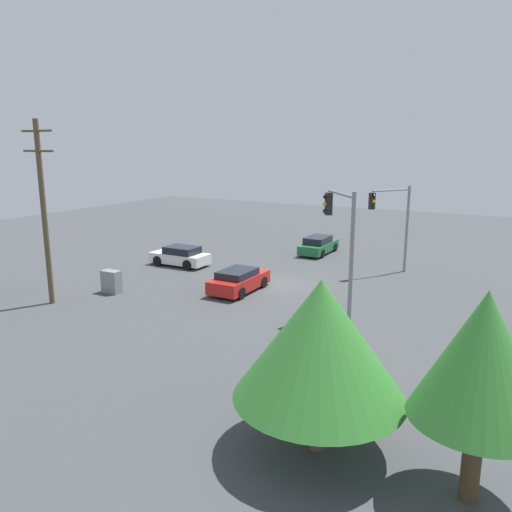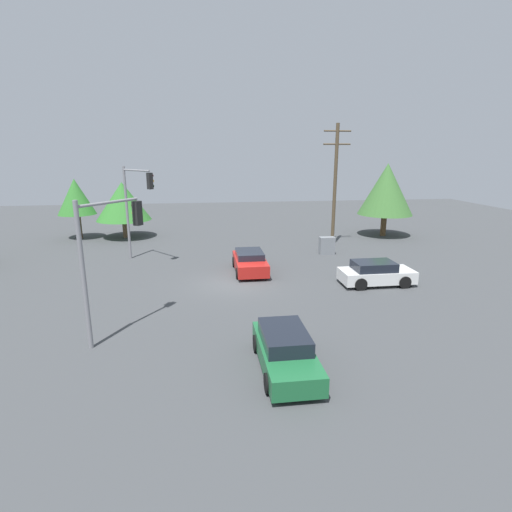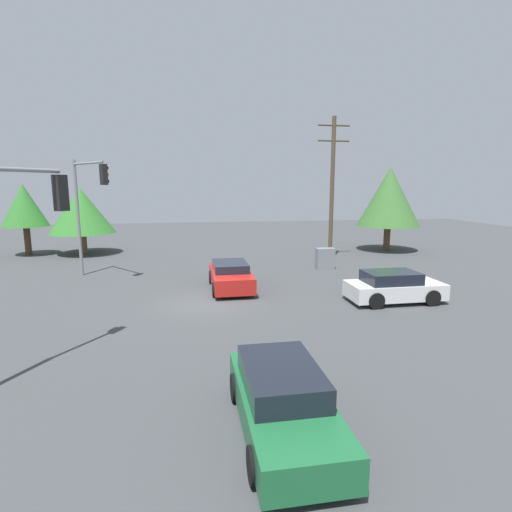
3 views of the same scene
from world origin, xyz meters
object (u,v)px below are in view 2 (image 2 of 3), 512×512
sedan_green (285,350)px  traffic_signal_main (136,198)px  sedan_white (376,273)px  traffic_signal_cross (107,243)px  electrical_cabinet (327,246)px  sedan_red (250,262)px

sedan_green → traffic_signal_main: 17.67m
traffic_signal_main → sedan_white: bearing=24.8°
sedan_green → traffic_signal_cross: bearing=-28.7°
sedan_green → electrical_cabinet: size_ratio=3.39×
traffic_signal_cross → electrical_cabinet: (-13.13, -12.29, -3.32)m
traffic_signal_cross → electrical_cabinet: 18.28m
electrical_cabinet → sedan_red: bearing=31.1°
sedan_red → sedan_white: bearing=153.0°
sedan_white → traffic_signal_main: 16.55m
sedan_red → electrical_cabinet: sedan_red is taller
electrical_cabinet → traffic_signal_main: bearing=0.9°
sedan_red → traffic_signal_main: size_ratio=0.65×
electrical_cabinet → sedan_green: bearing=67.5°
sedan_white → sedan_green: (7.18, 8.48, -0.01)m
traffic_signal_main → traffic_signal_cross: traffic_signal_main is taller
sedan_white → sedan_green: bearing=-40.2°
sedan_red → sedan_green: bearing=89.1°
traffic_signal_main → traffic_signal_cross: 12.10m
sedan_red → sedan_green: size_ratio=0.96×
traffic_signal_cross → electrical_cabinet: size_ratio=4.40×
traffic_signal_main → sedan_green: bearing=-14.0°
traffic_signal_main → electrical_cabinet: size_ratio=4.98×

